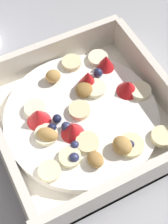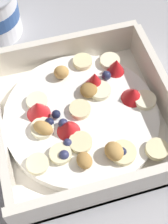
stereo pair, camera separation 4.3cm
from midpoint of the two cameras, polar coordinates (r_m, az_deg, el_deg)
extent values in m
plane|color=#9E9EA3|center=(0.45, -3.40, -1.90)|extent=(2.40, 2.40, 0.00)
cube|color=white|center=(0.45, -2.72, -1.91)|extent=(0.22, 0.22, 0.01)
cube|color=white|center=(0.39, 4.02, -12.29)|extent=(0.22, 0.01, 0.06)
cube|color=white|center=(0.49, -8.23, 9.09)|extent=(0.22, 0.01, 0.06)
cube|color=white|center=(0.42, -16.00, -5.89)|extent=(0.01, 0.20, 0.06)
cube|color=white|center=(0.46, 9.14, 4.72)|extent=(0.01, 0.20, 0.06)
cylinder|color=white|center=(0.44, -2.79, -1.05)|extent=(0.20, 0.20, 0.02)
cylinder|color=#F7EFC6|center=(0.45, -0.87, 3.75)|extent=(0.03, 0.03, 0.01)
cylinder|color=beige|center=(0.40, 4.85, -5.82)|extent=(0.04, 0.04, 0.01)
cylinder|color=#F7EFC6|center=(0.45, 6.72, 3.31)|extent=(0.04, 0.04, 0.01)
cylinder|color=#F4EAB7|center=(0.40, -5.42, -7.79)|extent=(0.03, 0.03, 0.01)
cylinder|color=#F7EFC6|center=(0.42, -9.25, -4.02)|extent=(0.04, 0.04, 0.01)
cylinder|color=beige|center=(0.41, -2.44, -5.37)|extent=(0.03, 0.03, 0.01)
cylinder|color=#F7EFC6|center=(0.48, -0.19, 8.78)|extent=(0.03, 0.03, 0.01)
cylinder|color=beige|center=(0.42, 10.07, -4.28)|extent=(0.03, 0.03, 0.01)
cylinder|color=#F7EFC6|center=(0.44, -10.95, 0.29)|extent=(0.04, 0.04, 0.01)
cylinder|color=beige|center=(0.47, -4.68, 8.02)|extent=(0.04, 0.04, 0.01)
cylinder|color=#F4EAB7|center=(0.39, -8.89, -9.99)|extent=(0.04, 0.04, 0.01)
cylinder|color=beige|center=(0.43, -3.58, -0.29)|extent=(0.04, 0.04, 0.01)
cone|color=red|center=(0.41, -4.92, -3.12)|extent=(0.03, 0.03, 0.02)
cone|color=red|center=(0.42, -10.57, -0.87)|extent=(0.04, 0.04, 0.02)
cone|color=red|center=(0.44, 4.43, 4.37)|extent=(0.04, 0.04, 0.02)
cone|color=red|center=(0.46, 1.02, 8.20)|extent=(0.03, 0.03, 0.02)
cone|color=red|center=(0.45, -2.08, 5.44)|extent=(0.03, 0.03, 0.02)
sphere|color=#23284C|center=(0.44, -2.91, 3.64)|extent=(0.01, 0.01, 0.01)
sphere|color=#23284C|center=(0.47, 0.98, 8.07)|extent=(0.01, 0.01, 0.01)
sphere|color=navy|center=(0.41, -5.92, -2.69)|extent=(0.01, 0.01, 0.01)
sphere|color=#191E3D|center=(0.40, 4.65, -5.73)|extent=(0.01, 0.01, 0.01)
sphere|color=navy|center=(0.40, -4.58, -5.79)|extent=(0.01, 0.01, 0.01)
sphere|color=#23284C|center=(0.46, -0.30, 6.37)|extent=(0.01, 0.01, 0.01)
sphere|color=#191E3D|center=(0.42, -7.34, -1.49)|extent=(0.01, 0.01, 0.01)
sphere|color=navy|center=(0.40, -4.76, -7.88)|extent=(0.01, 0.01, 0.01)
sphere|color=#191E3D|center=(0.42, -8.26, -2.87)|extent=(0.01, 0.01, 0.01)
ellipsoid|color=olive|center=(0.44, -2.76, 3.56)|extent=(0.03, 0.03, 0.01)
ellipsoid|color=tan|center=(0.40, 3.38, -5.84)|extent=(0.03, 0.03, 0.02)
ellipsoid|color=tan|center=(0.41, -9.08, -3.98)|extent=(0.03, 0.03, 0.02)
ellipsoid|color=#AD7F42|center=(0.39, -1.21, -8.17)|extent=(0.02, 0.02, 0.01)
ellipsoid|color=tan|center=(0.46, -7.87, 5.74)|extent=(0.02, 0.02, 0.02)
camera|label=1|loc=(0.02, -92.87, -4.58)|focal=54.78mm
camera|label=2|loc=(0.02, 87.13, 4.58)|focal=54.78mm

